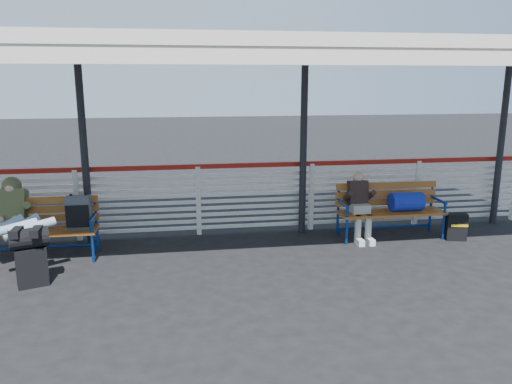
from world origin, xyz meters
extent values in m
plane|color=black|center=(0.00, 0.00, 0.00)|extent=(60.00, 60.00, 0.00)
cube|color=silver|center=(0.00, 1.90, 0.60)|extent=(12.00, 0.04, 1.04)
cube|color=maroon|center=(0.00, 1.90, 1.20)|extent=(12.00, 0.06, 0.08)
cube|color=silver|center=(0.00, 0.90, 3.08)|extent=(12.60, 3.60, 0.16)
cube|color=silver|center=(0.00, -0.85, 2.95)|extent=(12.60, 0.06, 0.30)
cylinder|color=black|center=(-1.80, 1.75, 1.50)|extent=(0.12, 0.12, 3.00)
cylinder|color=black|center=(1.80, 1.75, 1.50)|extent=(0.12, 0.12, 3.00)
cylinder|color=black|center=(5.50, 1.75, 1.50)|extent=(0.12, 0.12, 3.00)
cube|color=black|center=(-2.25, 0.01, 0.26)|extent=(0.43, 0.34, 0.52)
cylinder|color=black|center=(-2.25, 0.01, 0.65)|extent=(0.53, 0.41, 0.26)
cube|color=#965A1D|center=(-2.45, 0.96, 0.45)|extent=(1.80, 0.50, 0.04)
cube|color=#965A1D|center=(-2.45, 1.22, 0.72)|extent=(1.80, 0.10, 0.40)
cylinder|color=navy|center=(-1.60, 0.76, 0.23)|extent=(0.04, 0.04, 0.45)
cylinder|color=navy|center=(-1.60, 1.23, 0.45)|extent=(0.04, 0.04, 0.90)
cube|color=#4B4E53|center=(-1.80, 0.98, 0.71)|extent=(0.35, 0.22, 0.49)
cube|color=#965A1D|center=(3.20, 1.17, 0.45)|extent=(1.80, 0.50, 0.04)
cube|color=#965A1D|center=(3.20, 1.43, 0.72)|extent=(1.80, 0.10, 0.40)
cylinder|color=navy|center=(2.35, 0.97, 0.23)|extent=(0.04, 0.04, 0.45)
cylinder|color=navy|center=(4.05, 0.97, 0.23)|extent=(0.04, 0.04, 0.45)
cylinder|color=navy|center=(2.35, 1.44, 0.45)|extent=(0.04, 0.04, 0.90)
cylinder|color=navy|center=(4.05, 1.44, 0.45)|extent=(0.04, 0.04, 0.90)
cylinder|color=#0F108C|center=(3.45, 1.17, 0.63)|extent=(0.54, 0.32, 0.32)
cube|color=#93AEC6|center=(-2.80, 1.01, 0.54)|extent=(0.36, 0.26, 0.18)
cube|color=#4E4E29|center=(-2.80, 1.21, 0.80)|extent=(0.42, 0.38, 0.53)
sphere|color=#4E4E29|center=(-2.80, 1.31, 1.08)|extent=(0.28, 0.28, 0.28)
sphere|color=tan|center=(-2.80, 1.27, 1.07)|extent=(0.21, 0.21, 0.21)
cube|color=black|center=(-2.37, -0.05, 0.75)|extent=(0.11, 0.27, 0.10)
cube|color=black|center=(-2.13, -0.05, 0.75)|extent=(0.11, 0.27, 0.10)
cube|color=#B2B0A1|center=(2.65, 1.20, 0.53)|extent=(0.30, 0.24, 0.16)
cube|color=black|center=(2.65, 1.34, 0.78)|extent=(0.32, 0.23, 0.42)
sphere|color=tan|center=(2.65, 1.36, 1.05)|extent=(0.19, 0.19, 0.19)
cylinder|color=#B2B0A1|center=(2.56, 1.02, 0.24)|extent=(0.11, 0.11, 0.46)
cylinder|color=#B2B0A1|center=(2.74, 1.02, 0.24)|extent=(0.11, 0.11, 0.46)
cube|color=silver|center=(2.56, 0.92, 0.05)|extent=(0.10, 0.24, 0.10)
cube|color=silver|center=(2.74, 0.92, 0.05)|extent=(0.10, 0.24, 0.10)
cube|color=black|center=(4.25, 0.92, 0.23)|extent=(0.36, 0.25, 0.46)
cube|color=gold|center=(4.25, 0.82, 0.27)|extent=(0.27, 0.08, 0.04)
camera|label=1|loc=(-0.31, -6.49, 2.64)|focal=35.00mm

